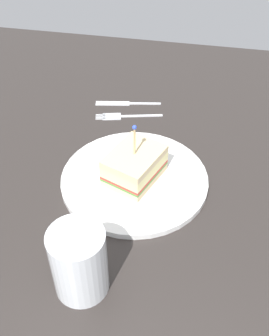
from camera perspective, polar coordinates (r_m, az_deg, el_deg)
ground_plane at (r=68.51cm, az=0.00°, el=-2.49°), size 105.13×105.13×2.00cm
plate at (r=67.44cm, az=0.00°, el=-1.58°), size 24.15×24.15×1.03cm
sandwich_half_center at (r=65.06cm, az=-0.28°, el=0.10°), size 11.23×9.98×10.48cm
drink_glass at (r=52.37cm, az=-7.66°, el=-13.27°), size 7.02×7.02×10.17cm
fork at (r=81.97cm, az=-1.88°, el=7.26°), size 4.25×13.23×0.35cm
knife at (r=85.77cm, az=-1.48°, el=9.04°), size 3.44×13.46×0.35cm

